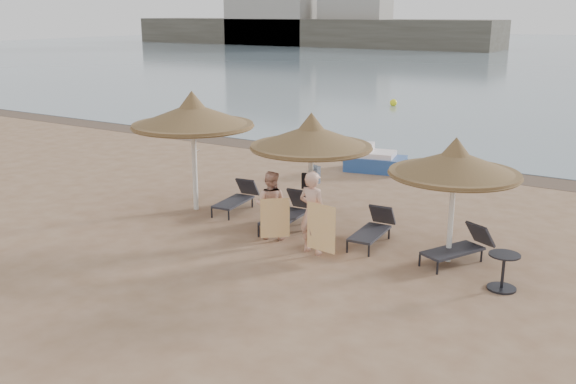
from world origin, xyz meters
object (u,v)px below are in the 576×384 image
Objects in this scene: palapa_center at (311,137)px; person_right at (313,206)px; palapa_left at (193,116)px; lounger_far_right at (461,246)px; palapa_right at (455,163)px; lounger_far_left at (237,197)px; lounger_near_right at (373,228)px; person_left at (270,199)px; pedal_boat at (375,161)px; side_table at (503,273)px; lounger_near_left at (289,212)px.

palapa_center reaches higher than person_right.
palapa_left is 7.36m from lounger_far_right.
lounger_far_right is (0.22, 0.13, -1.76)m from palapa_right.
lounger_near_right reaches higher than lounger_far_left.
person_left is 0.88× the size of pedal_boat.
lounger_far_left is (-2.44, 0.41, -1.91)m from palapa_center.
palapa_left is 1.50× the size of pedal_boat.
side_table is at bearing 163.01° from person_left.
person_right is 1.01× the size of pedal_boat.
lounger_near_left is 2.67× the size of side_table.
palapa_left reaches higher than person_left.
palapa_right is 1.56× the size of lounger_far_left.
person_left is 1.34m from person_right.
lounger_near_left is (-0.56, -0.05, -1.87)m from palapa_center.
palapa_right is 1.27× the size of pedal_boat.
palapa_left is 8.47m from side_table.
palapa_center is at bearing 177.42° from lounger_near_right.
palapa_right is at bearing -11.05° from lounger_near_right.
lounger_near_left is at bearing -102.40° from person_left.
lounger_near_right is 1.71m from person_right.
palapa_left is 1.18× the size of palapa_right.
person_right is at bearing -58.61° from palapa_center.
lounger_near_right is at bearing -115.60° from person_right.
palapa_left is at bearing -156.96° from lounger_far_left.
palapa_left is at bearing 179.30° from palapa_right.
side_table is 0.38× the size of person_left.
lounger_far_right is 7.98m from pedal_boat.
lounger_near_left is 5.40m from side_table.
palapa_right is 6.17m from lounger_far_left.
pedal_boat is at bearing -100.50° from person_left.
lounger_far_left is 0.81× the size of person_right.
person_left is at bearing -142.09° from lounger_far_right.
lounger_far_left is at bearing 168.47° from side_table.
lounger_far_right is at bearing 30.22° from palapa_right.
person_right reaches higher than pedal_boat.
person_right is at bearing 149.65° from person_left.
lounger_near_left is (-4.00, 0.17, -1.73)m from palapa_right.
lounger_far_left is at bearing 173.91° from palapa_right.
palapa_right is at bearing 147.33° from side_table.
person_left is at bearing -90.21° from lounger_near_left.
person_left reaches higher than pedal_boat.
palapa_left reaches higher than side_table.
palapa_right reaches higher than person_right.
lounger_near_left is 0.90× the size of pedal_boat.
side_table is (3.13, -1.08, -0.00)m from lounger_near_right.
lounger_near_left is at bearing 177.57° from palapa_right.
person_right is (0.78, -1.29, -1.19)m from palapa_center.
lounger_near_right is 3.31m from side_table.
lounger_far_right is at bearing 138.58° from side_table.
lounger_far_left is at bearing -158.45° from lounger_far_right.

